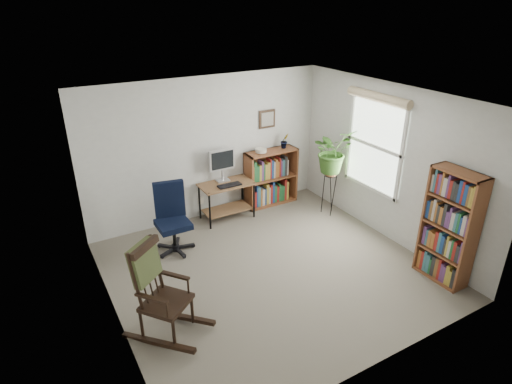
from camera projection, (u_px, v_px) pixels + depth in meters
floor at (270, 270)px, 6.04m from camera, size 4.20×4.00×0.00m
ceiling at (273, 100)px, 5.03m from camera, size 4.20×4.00×0.00m
wall_back at (208, 149)px, 7.10m from camera, size 4.20×0.00×2.40m
wall_front at (385, 271)px, 3.96m from camera, size 4.20×0.00×2.40m
wall_left at (105, 234)px, 4.58m from camera, size 0.00×4.00×2.40m
wall_right at (389, 164)px, 6.49m from camera, size 0.00×4.00×2.40m
window at (374, 146)px, 6.62m from camera, size 0.12×1.20×1.50m
desk at (227, 201)px, 7.31m from camera, size 0.90×0.50×0.65m
monitor at (222, 165)px, 7.17m from camera, size 0.46×0.16×0.56m
keyboard at (230, 185)px, 7.08m from camera, size 0.40×0.15×0.02m
office_chair at (173, 219)px, 6.27m from camera, size 0.68×0.68×1.07m
rocking_chair at (165, 291)px, 4.68m from camera, size 1.08×1.15×1.15m
low_bookshelf at (271, 177)px, 7.77m from camera, size 0.97×0.32×1.03m
tall_bookshelf at (449, 227)px, 5.55m from camera, size 0.29×0.69×1.57m
plant_stand at (329, 191)px, 7.43m from camera, size 0.25×0.25×0.85m
spider_plant at (334, 130)px, 6.98m from camera, size 1.69×1.88×1.47m
potted_plant_small at (284, 145)px, 7.66m from camera, size 0.13×0.24×0.11m
framed_picture at (267, 119)px, 7.45m from camera, size 0.32×0.04×0.32m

